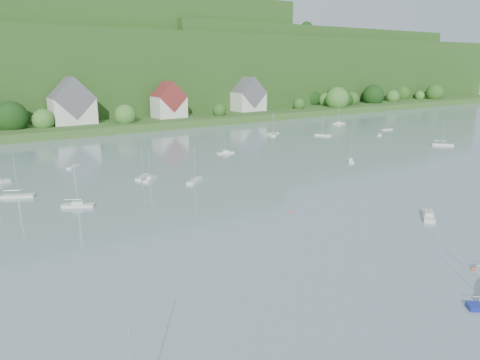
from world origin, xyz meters
The scene contains 9 objects.
far_shore_strip centered at (0.00, 200.00, 1.50)m, with size 600.00×60.00×3.00m, color #305821.
forested_ridge centered at (0.39, 268.57, 22.89)m, with size 620.00×181.22×69.89m.
village_building_2 centered at (5.00, 188.00, 10.27)m, with size 16.00×11.44×18.00m.
village_building_3 centered at (45.00, 186.00, 9.43)m, with size 13.00×10.40×15.50m.
village_building_4 centered at (90.00, 190.00, 9.59)m, with size 15.00×10.40×16.50m.
near_sailboat_3 centered at (27.00, 47.77, 0.45)m, with size 6.11×5.33×8.60m.
mooring_buoy_2 centered at (13.25, 32.04, 0.00)m, with size 0.45×0.45×0.45m, color #FA511D.
mooring_buoy_3 centered at (8.88, 63.31, 0.00)m, with size 0.43×0.43×0.43m, color #FA511D.
far_sailboat_cluster centered at (16.84, 115.44, 0.37)m, with size 190.76×63.49×8.71m.
Camera 1 is at (-42.44, 4.06, 25.98)m, focal length 34.38 mm.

